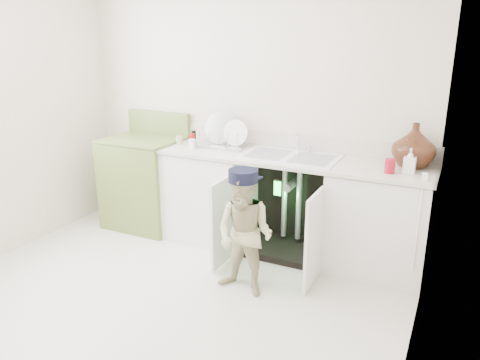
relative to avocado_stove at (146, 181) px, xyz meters
The scene contains 5 objects.
ground 1.62m from the avocado_stove, 49.64° to the right, with size 3.50×3.50×0.00m, color #BAB1A3.
room_shell 1.73m from the avocado_stove, 49.64° to the right, with size 6.00×5.50×1.26m.
counter_run 1.59m from the avocado_stove, ahead, with size 2.44×1.02×1.26m.
avocado_stove is the anchor object (origin of this frame).
repair_worker 1.71m from the avocado_stove, 27.90° to the right, with size 0.50×0.69×0.98m.
Camera 1 is at (1.89, -2.55, 1.93)m, focal length 35.00 mm.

